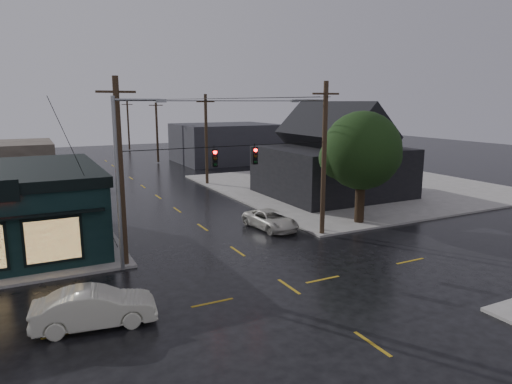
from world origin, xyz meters
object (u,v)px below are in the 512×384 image
corner_tree (362,151)px  utility_pole_nw (126,266)px  utility_pole_ne (322,235)px  suv_silver (271,220)px  sedan_cream (95,308)px

corner_tree → utility_pole_nw: bearing=-176.0°
utility_pole_ne → suv_silver: size_ratio=2.15×
sedan_cream → suv_silver: sedan_cream is taller
utility_pole_nw → suv_silver: 11.09m
utility_pole_nw → utility_pole_ne: (13.00, 0.00, 0.00)m
utility_pole_nw → suv_silver: utility_pole_nw is taller
corner_tree → utility_pole_ne: 6.91m
corner_tree → suv_silver: (-6.48, 1.75, -4.73)m
corner_tree → suv_silver: bearing=164.9°
corner_tree → utility_pole_ne: size_ratio=0.80×
sedan_cream → suv_silver: (13.13, 9.32, -0.13)m
utility_pole_nw → sedan_cream: (-2.46, -6.37, 0.78)m
sedan_cream → suv_silver: 16.11m
corner_tree → utility_pole_ne: corner_tree is taller
utility_pole_ne → suv_silver: utility_pole_ne is taller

